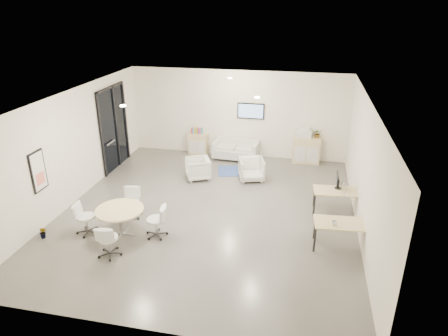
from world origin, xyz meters
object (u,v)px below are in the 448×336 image
armchair_left (198,168)px  loveseat (236,150)px  armchair_right (251,168)px  round_table (120,212)px  sideboard_right (306,150)px  desk_front (343,225)px  desk_rear (338,193)px  sideboard_left (198,144)px

armchair_left → loveseat: bearing=130.5°
armchair_right → round_table: bearing=-140.7°
sideboard_right → round_table: size_ratio=0.81×
sideboard_right → armchair_right: sideboard_right is taller
armchair_left → desk_front: bearing=29.3°
loveseat → desk_rear: loveseat is taller
armchair_left → desk_front: armchair_left is taller
loveseat → desk_rear: 4.90m
sideboard_left → armchair_left: bearing=-75.2°
desk_rear → armchair_right: bearing=142.5°
sideboard_right → desk_front: 5.43m
armchair_left → desk_rear: size_ratio=0.57×
sideboard_right → armchair_left: 4.09m
sideboard_left → round_table: bearing=-93.9°
sideboard_right → armchair_right: bearing=-132.2°
armchair_left → armchair_right: bearing=73.6°
armchair_right → desk_rear: bearing=-49.1°
loveseat → armchair_left: (-0.92, -2.00, 0.05)m
armchair_right → desk_rear: size_ratio=0.59×
sideboard_left → desk_front: sideboard_left is taller
desk_rear → round_table: bearing=-161.7°
sideboard_right → armchair_right: (-1.72, -1.90, -0.08)m
armchair_right → desk_rear: armchair_right is taller
sideboard_right → desk_front: sideboard_right is taller
sideboard_right → desk_rear: (0.91, -3.61, 0.13)m
sideboard_right → armchair_left: bearing=-148.2°
armchair_left → round_table: bearing=-39.6°
loveseat → round_table: 6.03m
armchair_right → sideboard_right: bearing=31.7°
desk_rear → round_table: (-5.36, -2.26, 0.02)m
sideboard_left → desk_front: bearing=-47.3°
sideboard_left → armchair_left: size_ratio=1.05×
sideboard_right → sideboard_left: bearing=179.4°
sideboard_left → round_table: (-0.40, -5.91, 0.23)m
loveseat → armchair_left: size_ratio=2.17×
sideboard_left → sideboard_right: bearing=-0.6°
armchair_left → sideboard_left: bearing=170.0°
loveseat → round_table: size_ratio=1.41×
sideboard_left → desk_rear: sideboard_left is taller
sideboard_left → armchair_left: 2.28m
loveseat → round_table: bearing=-105.0°
armchair_right → desk_front: size_ratio=0.59×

